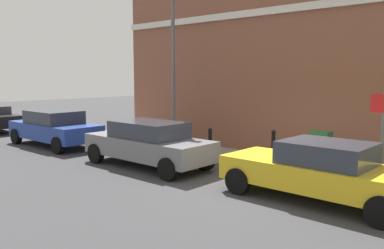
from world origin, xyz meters
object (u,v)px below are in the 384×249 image
object	(u,v)px
car_blue	(55,127)
bollard_near_cabinet	(273,145)
bollard_far_kerb	(210,143)
utility_cabinet	(320,153)
car_grey	(148,143)
lamppost	(173,63)
car_yellow	(320,170)
street_sign	(383,126)

from	to	relation	value
car_blue	bollard_near_cabinet	distance (m)	9.03
bollard_far_kerb	utility_cabinet	bearing A→B (deg)	-75.86
car_grey	bollard_near_cabinet	size ratio (longest dim) A/B	4.30
car_grey	bollard_near_cabinet	bearing A→B (deg)	-140.60
utility_cabinet	lamppost	bearing A→B (deg)	91.10
utility_cabinet	bollard_near_cabinet	distance (m)	1.56
car_yellow	utility_cabinet	bearing A→B (deg)	-65.60
car_grey	car_blue	size ratio (longest dim) A/B	1.01
car_grey	utility_cabinet	bearing A→B (deg)	-152.40
bollard_near_cabinet	car_grey	bearing A→B (deg)	128.91
lamppost	bollard_near_cabinet	bearing A→B (deg)	-87.09
car_grey	street_sign	bearing A→B (deg)	-165.62
car_yellow	street_sign	distance (m)	1.91
utility_cabinet	bollard_near_cabinet	xyz separation A→B (m)	(0.10, 1.56, 0.02)
bollard_far_kerb	street_sign	distance (m)	5.22
car_grey	bollard_near_cabinet	distance (m)	3.90
car_yellow	utility_cabinet	world-z (taller)	car_yellow
car_yellow	car_grey	distance (m)	5.51
car_blue	bollard_far_kerb	xyz separation A→B (m)	(1.46, -6.95, -0.05)
car_grey	street_sign	xyz separation A→B (m)	(1.59, -6.41, 0.91)
street_sign	utility_cabinet	bearing A→B (deg)	67.15
street_sign	car_blue	bearing A→B (deg)	97.23
car_yellow	bollard_near_cabinet	bearing A→B (deg)	-41.03
utility_cabinet	lamppost	world-z (taller)	lamppost
car_blue	bollard_near_cabinet	xyz separation A→B (m)	(2.40, -8.71, -0.05)
utility_cabinet	bollard_near_cabinet	world-z (taller)	utility_cabinet
car_yellow	car_blue	xyz separation A→B (m)	(-0.14, 11.18, 0.05)
utility_cabinet	bollard_far_kerb	xyz separation A→B (m)	(-0.84, 3.32, 0.02)
car_yellow	car_grey	world-z (taller)	car_grey
car_blue	lamppost	bearing A→B (deg)	-154.50
lamppost	street_sign	bearing A→B (deg)	-95.04
lamppost	bollard_far_kerb	bearing A→B (deg)	-107.40
bollard_far_kerb	street_sign	size ratio (longest dim) A/B	0.45
bollard_far_kerb	street_sign	bearing A→B (deg)	-89.21
bollard_near_cabinet	bollard_far_kerb	distance (m)	2.00
lamppost	car_blue	bearing A→B (deg)	115.36
car_grey	utility_cabinet	world-z (taller)	car_grey
car_yellow	lamppost	bearing A→B (deg)	-16.00
bollard_near_cabinet	lamppost	xyz separation A→B (m)	(-0.21, 4.09, 2.60)
car_yellow	car_blue	distance (m)	11.18
car_grey	bollard_far_kerb	size ratio (longest dim) A/B	4.30
bollard_near_cabinet	lamppost	distance (m)	4.85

